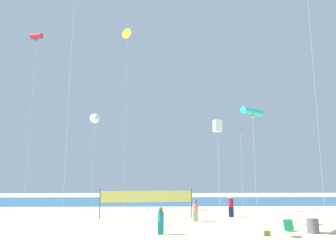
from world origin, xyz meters
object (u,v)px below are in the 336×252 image
Objects in this scene: folding_beach_chair at (290,228)px; kite_red_tube at (36,37)px; beach_handbag at (267,233)px; beachgoer_coral_shirt at (195,210)px; beachgoer_teal_shirt at (161,220)px; beachgoer_maroon_shirt at (231,205)px; kite_white_box at (218,126)px; kite_white_delta at (95,118)px; kite_yellow_delta at (128,35)px; kite_violet_diamond at (240,131)px; trash_barrel at (313,226)px; volleyball_net at (147,198)px; kite_cyan_tube at (252,112)px.

kite_red_tube reaches higher than folding_beach_chair.
beachgoer_coral_shirt is at bearing 117.05° from beach_handbag.
beachgoer_teal_shirt is 0.85× the size of beachgoer_maroon_shirt.
kite_white_box is at bearing -15.67° from beachgoer_teal_shirt.
beachgoer_coral_shirt is at bearing 158.40° from folding_beach_chair.
kite_white_delta is at bearing -113.97° from beachgoer_maroon_shirt.
beachgoer_coral_shirt is at bearing -44.28° from kite_white_delta.
kite_yellow_delta reaches higher than kite_violet_diamond.
beachgoer_maroon_shirt is 17.02m from kite_white_delta.
beachgoer_teal_shirt is 26.13m from kite_red_tube.
kite_violet_diamond is 24.33m from kite_red_tube.
beachgoer_coral_shirt is 4.31m from beachgoer_maroon_shirt.
trash_barrel is 31.81m from kite_red_tube.
volleyball_net is (-3.74, 2.04, 0.78)m from beachgoer_coral_shirt.
folding_beach_chair is 2.12m from trash_barrel.
kite_white_box is at bearing 113.28° from beach_handbag.
kite_yellow_delta reaches higher than beachgoer_maroon_shirt.
volleyball_net is 8.46m from kite_white_box.
kite_cyan_tube reaches higher than folding_beach_chair.
beachgoer_maroon_shirt is at bearing 109.57° from trash_barrel.
trash_barrel is at bearing 177.74° from beachgoer_coral_shirt.
folding_beach_chair is 8.32m from kite_white_box.
kite_white_box is 23.43m from kite_red_tube.
trash_barrel is 0.11× the size of kite_white_box.
beach_handbag is 0.03× the size of kite_white_delta.
kite_white_box is (-1.90, -4.88, 5.91)m from beachgoer_maroon_shirt.
kite_red_tube reaches higher than trash_barrel.
kite_yellow_delta is (-9.30, 13.23, 17.97)m from beach_handbag.
beachgoer_coral_shirt is 25.21m from kite_red_tube.
kite_violet_diamond reaches higher than beachgoer_coral_shirt.
beachgoer_coral_shirt is at bearing -48.72° from kite_yellow_delta.
kite_yellow_delta is at bearing -9.85° from beachgoer_coral_shirt.
kite_white_box is (-1.79, 4.17, 6.73)m from beach_handbag.
volleyball_net reaches higher than beach_handbag.
beachgoer_maroon_shirt is at bearing -101.56° from beachgoer_coral_shirt.
kite_yellow_delta is 16.15m from kite_cyan_tube.
folding_beach_chair is 0.10× the size of kite_cyan_tube.
beachgoer_coral_shirt is at bearing 123.72° from kite_white_box.
beachgoer_maroon_shirt is 0.21× the size of kite_violet_diamond.
kite_red_tube reaches higher than kite_white_delta.
kite_white_box is (1.42, -2.13, 6.01)m from beachgoer_coral_shirt.
kite_cyan_tube is at bearing 30.85° from kite_white_box.
kite_yellow_delta is at bearing 49.39° from beachgoer_teal_shirt.
folding_beach_chair is at bearing -10.34° from beach_handbag.
kite_cyan_tube is (20.67, -8.60, -10.04)m from kite_red_tube.
kite_cyan_tube is at bearing 107.77° from trash_barrel.
trash_barrel is 0.08× the size of kite_white_delta.
kite_white_box is (4.09, 3.46, 6.05)m from beachgoer_teal_shirt.
beach_handbag is 0.02× the size of kite_red_tube.
kite_red_tube is (-6.40, -1.10, 8.73)m from kite_white_delta.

